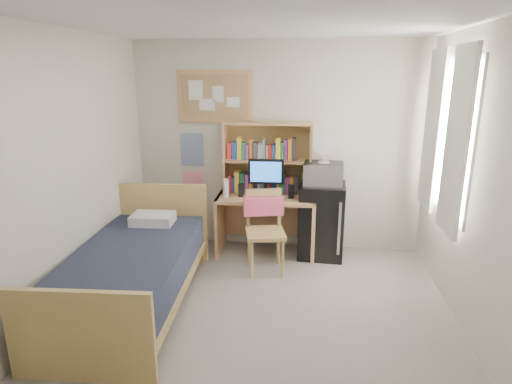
# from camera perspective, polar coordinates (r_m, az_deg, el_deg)

# --- Properties ---
(floor) EXTENTS (3.60, 4.20, 0.02)m
(floor) POSITION_cam_1_polar(r_m,az_deg,el_deg) (3.93, -0.02, -18.67)
(floor) COLOR gray
(floor) RESTS_ON ground
(ceiling) EXTENTS (3.60, 4.20, 0.02)m
(ceiling) POSITION_cam_1_polar(r_m,az_deg,el_deg) (3.27, -0.02, 22.60)
(ceiling) COLOR white
(ceiling) RESTS_ON wall_back
(wall_back) EXTENTS (3.60, 0.04, 2.60)m
(wall_back) POSITION_cam_1_polar(r_m,az_deg,el_deg) (5.41, 2.82, 5.97)
(wall_back) COLOR beige
(wall_back) RESTS_ON floor
(wall_front) EXTENTS (3.60, 0.04, 2.60)m
(wall_front) POSITION_cam_1_polar(r_m,az_deg,el_deg) (1.49, -11.08, -21.72)
(wall_front) COLOR beige
(wall_front) RESTS_ON floor
(wall_left) EXTENTS (0.04, 4.20, 2.60)m
(wall_left) POSITION_cam_1_polar(r_m,az_deg,el_deg) (4.01, -26.46, 0.94)
(wall_left) COLOR beige
(wall_left) RESTS_ON floor
(wall_right) EXTENTS (0.04, 4.20, 2.60)m
(wall_right) POSITION_cam_1_polar(r_m,az_deg,el_deg) (3.62, 29.53, -0.89)
(wall_right) COLOR beige
(wall_right) RESTS_ON floor
(window_unit) EXTENTS (0.10, 1.40, 1.70)m
(window_unit) POSITION_cam_1_polar(r_m,az_deg,el_deg) (4.66, 24.07, 6.83)
(window_unit) COLOR white
(window_unit) RESTS_ON wall_right
(curtain_left) EXTENTS (0.04, 0.55, 1.70)m
(curtain_left) POSITION_cam_1_polar(r_m,az_deg,el_deg) (4.27, 25.17, 6.02)
(curtain_left) COLOR white
(curtain_left) RESTS_ON wall_right
(curtain_right) EXTENTS (0.04, 0.55, 1.70)m
(curtain_right) POSITION_cam_1_polar(r_m,az_deg,el_deg) (5.03, 22.48, 7.55)
(curtain_right) COLOR white
(curtain_right) RESTS_ON wall_right
(bulletin_board) EXTENTS (0.94, 0.03, 0.64)m
(bulletin_board) POSITION_cam_1_polar(r_m,az_deg,el_deg) (5.45, -5.52, 12.54)
(bulletin_board) COLOR #A68457
(bulletin_board) RESTS_ON wall_back
(poster_wave) EXTENTS (0.30, 0.01, 0.42)m
(poster_wave) POSITION_cam_1_polar(r_m,az_deg,el_deg) (5.60, -8.54, 5.63)
(poster_wave) COLOR #244090
(poster_wave) RESTS_ON wall_back
(poster_japan) EXTENTS (0.28, 0.01, 0.36)m
(poster_japan) POSITION_cam_1_polar(r_m,az_deg,el_deg) (5.70, -8.35, 0.97)
(poster_japan) COLOR #F32A54
(poster_japan) RESTS_ON wall_back
(desk) EXTENTS (1.21, 0.62, 0.75)m
(desk) POSITION_cam_1_polar(r_m,az_deg,el_deg) (5.35, 1.34, -4.40)
(desk) COLOR tan
(desk) RESTS_ON floor
(desk_chair) EXTENTS (0.56, 0.56, 0.94)m
(desk_chair) POSITION_cam_1_polar(r_m,az_deg,el_deg) (4.84, 1.26, -5.42)
(desk_chair) COLOR tan
(desk_chair) RESTS_ON floor
(mini_fridge) EXTENTS (0.56, 0.56, 0.92)m
(mini_fridge) POSITION_cam_1_polar(r_m,az_deg,el_deg) (5.33, 8.70, -3.71)
(mini_fridge) COLOR black
(mini_fridge) RESTS_ON floor
(bed) EXTENTS (1.19, 2.17, 0.58)m
(bed) POSITION_cam_1_polar(r_m,az_deg,el_deg) (4.38, -16.18, -10.94)
(bed) COLOR #191E2E
(bed) RESTS_ON floor
(hutch) EXTENTS (1.09, 0.30, 0.89)m
(hutch) POSITION_cam_1_polar(r_m,az_deg,el_deg) (5.27, 1.54, 4.54)
(hutch) COLOR tan
(hutch) RESTS_ON desk
(monitor) EXTENTS (0.42, 0.04, 0.45)m
(monitor) POSITION_cam_1_polar(r_m,az_deg,el_deg) (5.12, 1.33, 1.70)
(monitor) COLOR black
(monitor) RESTS_ON desk
(keyboard) EXTENTS (0.47, 0.16, 0.02)m
(keyboard) POSITION_cam_1_polar(r_m,az_deg,el_deg) (5.04, 1.18, -1.04)
(keyboard) COLOR black
(keyboard) RESTS_ON desk
(speaker_left) EXTENTS (0.07, 0.07, 0.16)m
(speaker_left) POSITION_cam_1_polar(r_m,az_deg,el_deg) (5.19, -1.99, 0.23)
(speaker_left) COLOR black
(speaker_left) RESTS_ON desk
(speaker_right) EXTENTS (0.07, 0.07, 0.16)m
(speaker_right) POSITION_cam_1_polar(r_m,az_deg,el_deg) (5.14, 4.65, 0.06)
(speaker_right) COLOR black
(speaker_right) RESTS_ON desk
(water_bottle) EXTENTS (0.07, 0.07, 0.22)m
(water_bottle) POSITION_cam_1_polar(r_m,az_deg,el_deg) (5.17, -4.03, 0.51)
(water_bottle) COLOR silver
(water_bottle) RESTS_ON desk
(hoodie) EXTENTS (0.48, 0.24, 0.22)m
(hoodie) POSITION_cam_1_polar(r_m,az_deg,el_deg) (4.94, 1.01, -1.80)
(hoodie) COLOR #F25C85
(hoodie) RESTS_ON desk_chair
(microwave) EXTENTS (0.47, 0.37, 0.27)m
(microwave) POSITION_cam_1_polar(r_m,az_deg,el_deg) (5.15, 8.96, 2.43)
(microwave) COLOR #BBBBC0
(microwave) RESTS_ON mini_fridge
(desk_fan) EXTENTS (0.28, 0.28, 0.33)m
(desk_fan) POSITION_cam_1_polar(r_m,az_deg,el_deg) (5.09, 9.10, 5.69)
(desk_fan) COLOR silver
(desk_fan) RESTS_ON microwave
(pillow) EXTENTS (0.48, 0.35, 0.11)m
(pillow) POSITION_cam_1_polar(r_m,az_deg,el_deg) (4.91, -13.59, -3.49)
(pillow) COLOR silver
(pillow) RESTS_ON bed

